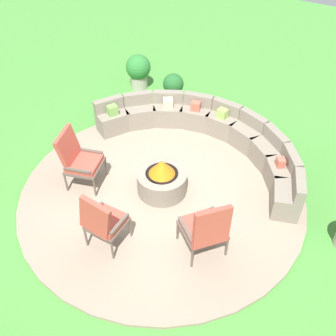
{
  "coord_description": "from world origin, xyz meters",
  "views": [
    {
      "loc": [
        2.72,
        -4.05,
        4.91
      ],
      "look_at": [
        0.0,
        0.2,
        0.45
      ],
      "focal_mm": 40.19,
      "sensor_mm": 36.0,
      "label": 1
    }
  ],
  "objects_px": {
    "curved_stone_bench": "(209,134)",
    "lounge_chair_front_left": "(79,158)",
    "lounge_chair_front_right": "(102,221)",
    "potted_plant_5": "(173,89)",
    "lounge_chair_back_left": "(206,228)",
    "fire_pit": "(162,179)",
    "potted_plant_3": "(138,70)"
  },
  "relations": [
    {
      "from": "curved_stone_bench",
      "to": "lounge_chair_front_left",
      "type": "xyz_separation_m",
      "value": [
        -1.45,
        -2.23,
        0.27
      ]
    },
    {
      "from": "lounge_chair_front_left",
      "to": "potted_plant_3",
      "type": "bearing_deg",
      "value": -179.24
    },
    {
      "from": "lounge_chair_front_left",
      "to": "potted_plant_3",
      "type": "xyz_separation_m",
      "value": [
        -1.25,
        3.52,
        -0.13
      ]
    },
    {
      "from": "lounge_chair_front_left",
      "to": "fire_pit",
      "type": "bearing_deg",
      "value": 94.96
    },
    {
      "from": "lounge_chair_front_right",
      "to": "potted_plant_5",
      "type": "height_order",
      "value": "lounge_chair_front_right"
    },
    {
      "from": "fire_pit",
      "to": "lounge_chair_back_left",
      "type": "relative_size",
      "value": 0.82
    },
    {
      "from": "curved_stone_bench",
      "to": "lounge_chair_front_right",
      "type": "height_order",
      "value": "lounge_chair_front_right"
    },
    {
      "from": "lounge_chair_back_left",
      "to": "potted_plant_5",
      "type": "distance_m",
      "value": 4.38
    },
    {
      "from": "lounge_chair_back_left",
      "to": "potted_plant_5",
      "type": "height_order",
      "value": "lounge_chair_back_left"
    },
    {
      "from": "lounge_chair_front_right",
      "to": "potted_plant_3",
      "type": "distance_m",
      "value": 5.09
    },
    {
      "from": "fire_pit",
      "to": "curved_stone_bench",
      "type": "relative_size",
      "value": 0.19
    },
    {
      "from": "lounge_chair_front_left",
      "to": "potted_plant_3",
      "type": "relative_size",
      "value": 1.27
    },
    {
      "from": "lounge_chair_front_left",
      "to": "lounge_chair_back_left",
      "type": "distance_m",
      "value": 2.66
    },
    {
      "from": "lounge_chair_back_left",
      "to": "potted_plant_3",
      "type": "xyz_separation_m",
      "value": [
        -3.91,
        3.69,
        -0.12
      ]
    },
    {
      "from": "fire_pit",
      "to": "curved_stone_bench",
      "type": "bearing_deg",
      "value": 87.13
    },
    {
      "from": "curved_stone_bench",
      "to": "lounge_chair_front_left",
      "type": "bearing_deg",
      "value": -123.16
    },
    {
      "from": "curved_stone_bench",
      "to": "potted_plant_3",
      "type": "distance_m",
      "value": 3.0
    },
    {
      "from": "fire_pit",
      "to": "potted_plant_5",
      "type": "distance_m",
      "value": 3.02
    },
    {
      "from": "curved_stone_bench",
      "to": "potted_plant_3",
      "type": "height_order",
      "value": "potted_plant_3"
    },
    {
      "from": "fire_pit",
      "to": "lounge_chair_front_left",
      "type": "height_order",
      "value": "lounge_chair_front_left"
    },
    {
      "from": "lounge_chair_back_left",
      "to": "potted_plant_5",
      "type": "bearing_deg",
      "value": 74.28
    },
    {
      "from": "fire_pit",
      "to": "lounge_chair_back_left",
      "type": "distance_m",
      "value": 1.53
    },
    {
      "from": "lounge_chair_front_left",
      "to": "potted_plant_5",
      "type": "relative_size",
      "value": 1.38
    },
    {
      "from": "lounge_chair_back_left",
      "to": "potted_plant_3",
      "type": "relative_size",
      "value": 1.25
    },
    {
      "from": "lounge_chair_back_left",
      "to": "fire_pit",
      "type": "bearing_deg",
      "value": 94.85
    },
    {
      "from": "potted_plant_5",
      "to": "fire_pit",
      "type": "bearing_deg",
      "value": -61.79
    },
    {
      "from": "fire_pit",
      "to": "potted_plant_5",
      "type": "height_order",
      "value": "potted_plant_5"
    },
    {
      "from": "fire_pit",
      "to": "potted_plant_3",
      "type": "relative_size",
      "value": 1.02
    },
    {
      "from": "lounge_chair_front_left",
      "to": "potted_plant_3",
      "type": "height_order",
      "value": "lounge_chair_front_left"
    },
    {
      "from": "curved_stone_bench",
      "to": "lounge_chair_back_left",
      "type": "height_order",
      "value": "lounge_chair_back_left"
    },
    {
      "from": "lounge_chair_front_right",
      "to": "potted_plant_5",
      "type": "distance_m",
      "value": 4.37
    },
    {
      "from": "lounge_chair_front_right",
      "to": "lounge_chair_front_left",
      "type": "bearing_deg",
      "value": 142.38
    }
  ]
}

